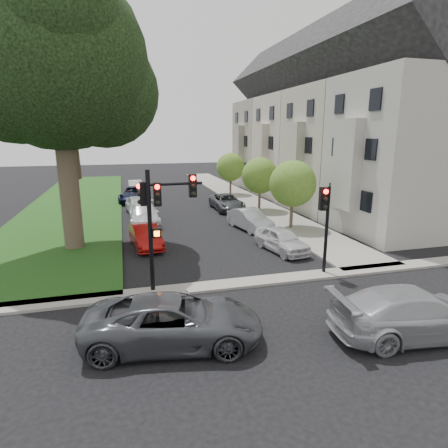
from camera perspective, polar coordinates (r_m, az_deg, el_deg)
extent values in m
plane|color=black|center=(14.77, 5.19, -12.06)|extent=(140.00, 140.00, 0.00)
cube|color=#164811|center=(37.24, -21.54, 2.93)|extent=(8.00, 44.00, 0.12)
cube|color=gray|center=(38.73, 2.30, 4.26)|extent=(3.50, 44.00, 0.12)
cube|color=gray|center=(16.47, 2.76, -8.98)|extent=(60.00, 1.00, 0.12)
cube|color=#ABA78E|center=(26.77, 25.29, 9.41)|extent=(7.00, 7.40, 10.00)
cube|color=black|center=(27.41, 27.04, 25.12)|extent=(7.00, 7.55, 7.00)
cube|color=#ABA78E|center=(24.50, 18.20, 8.57)|extent=(0.70, 2.20, 5.50)
cube|color=black|center=(24.61, 18.97, 10.87)|extent=(0.08, 3.60, 6.00)
cube|color=gray|center=(32.85, 16.78, 10.68)|extent=(7.00, 7.40, 10.00)
cube|color=black|center=(33.38, 17.74, 23.58)|extent=(7.00, 7.55, 7.00)
cube|color=gray|center=(31.04, 10.57, 9.95)|extent=(0.70, 2.20, 5.50)
cube|color=black|center=(31.12, 11.16, 11.78)|extent=(0.08, 3.60, 6.00)
cube|color=beige|center=(39.43, 10.98, 11.42)|extent=(7.00, 7.40, 10.00)
cube|color=black|center=(39.87, 11.51, 22.20)|extent=(7.00, 7.55, 7.00)
cube|color=beige|center=(37.93, 5.62, 10.76)|extent=(0.70, 2.20, 5.50)
cube|color=black|center=(38.00, 6.09, 12.26)|extent=(0.08, 3.60, 6.00)
cube|color=gray|center=(46.29, 6.85, 11.87)|extent=(7.00, 7.40, 10.00)
cube|color=black|center=(46.66, 7.13, 21.08)|extent=(7.00, 7.55, 7.00)
cube|color=gray|center=(45.02, 2.19, 11.27)|extent=(0.70, 2.20, 5.50)
cube|color=black|center=(45.08, 2.58, 12.54)|extent=(0.08, 3.60, 6.00)
cylinder|color=brown|center=(22.19, -22.59, 5.99)|extent=(1.05, 1.05, 7.66)
sphere|color=black|center=(22.34, -24.15, 21.99)|extent=(9.19, 9.19, 9.19)
sphere|color=black|center=(22.93, -17.94, 18.61)|extent=(6.13, 6.13, 6.13)
sphere|color=black|center=(22.06, -29.28, 19.06)|extent=(6.51, 6.51, 6.51)
sphere|color=black|center=(20.71, -23.99, 26.84)|extent=(5.75, 5.75, 5.75)
sphere|color=black|center=(24.52, -26.43, 25.51)|extent=(5.36, 5.36, 5.36)
cylinder|color=brown|center=(25.83, 10.23, 1.66)|extent=(0.22, 0.22, 2.23)
sphere|color=#456D16|center=(25.50, 10.42, 6.07)|extent=(3.12, 3.12, 3.12)
cylinder|color=brown|center=(31.46, 5.41, 3.87)|extent=(0.21, 0.21, 2.14)
sphere|color=#456D16|center=(31.19, 5.49, 7.35)|extent=(2.99, 2.99, 2.99)
cylinder|color=brown|center=(39.66, 0.99, 5.94)|extent=(0.21, 0.21, 2.10)
sphere|color=#456D16|center=(39.45, 1.00, 8.67)|extent=(2.94, 2.94, 2.94)
cylinder|color=black|center=(15.18, -11.16, -1.39)|extent=(0.18, 0.18, 5.04)
cylinder|color=black|center=(14.90, -7.39, 6.09)|extent=(2.14, 0.17, 0.12)
cube|color=black|center=(14.88, -10.13, 4.47)|extent=(0.30, 0.26, 0.92)
cube|color=black|center=(15.02, -4.80, 5.84)|extent=(0.30, 0.26, 0.92)
cube|color=black|center=(15.08, -12.24, 4.49)|extent=(0.26, 0.30, 0.92)
sphere|color=#FF0C05|center=(14.69, -10.13, 5.58)|extent=(0.19, 0.19, 0.19)
sphere|color=black|center=(14.79, -10.03, 3.20)|extent=(0.19, 0.19, 0.19)
cube|color=black|center=(15.19, -10.25, -1.33)|extent=(0.35, 0.25, 0.37)
cube|color=#FF5905|center=(15.06, -10.20, -1.46)|extent=(0.21, 0.03, 0.21)
cylinder|color=black|center=(17.62, 15.33, -1.09)|extent=(0.17, 0.17, 4.11)
cube|color=black|center=(17.18, 14.87, 3.73)|extent=(0.36, 0.33, 1.03)
sphere|color=#FF0C05|center=(16.98, 15.21, 4.79)|extent=(0.22, 0.22, 0.22)
imported|color=#3F4247|center=(12.03, -7.67, -14.41)|extent=(5.84, 3.41, 1.53)
imported|color=#999BA0|center=(13.77, 27.10, -11.95)|extent=(5.69, 2.78, 1.59)
imported|color=silver|center=(20.94, 8.77, -2.37)|extent=(2.25, 4.15, 1.34)
imported|color=#999BA0|center=(25.40, 3.98, 0.67)|extent=(2.25, 4.42, 1.39)
imported|color=#3F4247|center=(31.90, 0.45, 3.35)|extent=(2.24, 4.84, 1.34)
imported|color=maroon|center=(21.89, -11.86, -1.83)|extent=(1.84, 4.12, 1.31)
imported|color=silver|center=(27.38, -12.07, 1.42)|extent=(2.07, 5.00, 1.45)
imported|color=#999BA0|center=(31.05, -13.00, 2.80)|extent=(2.11, 4.38, 1.44)
imported|color=black|center=(36.87, -13.52, 4.45)|extent=(3.29, 5.50, 1.43)
imported|color=silver|center=(42.53, -13.34, 5.58)|extent=(1.51, 4.07, 1.33)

